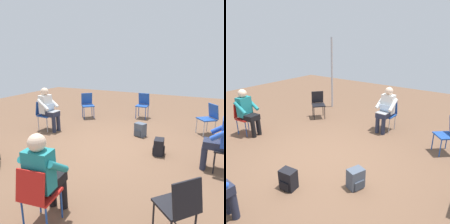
# 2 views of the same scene
# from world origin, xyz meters

# --- Properties ---
(ground_plane) EXTENTS (15.45, 15.45, 0.00)m
(ground_plane) POSITION_xyz_m (0.00, 0.00, 0.00)
(ground_plane) COLOR brown
(chair_east) EXTENTS (0.46, 0.43, 0.85)m
(chair_east) POSITION_xyz_m (2.35, -0.36, 0.50)
(chair_east) COLOR #1E4799
(chair_east) RESTS_ON ground
(chair_northeast) EXTENTS (0.58, 0.59, 0.85)m
(chair_northeast) POSITION_xyz_m (1.89, 1.88, 0.50)
(chair_northeast) COLOR black
(chair_northeast) RESTS_ON ground
(chair_north) EXTENTS (0.45, 0.48, 0.85)m
(chair_north) POSITION_xyz_m (-0.24, 2.67, 0.50)
(chair_north) COLOR red
(chair_north) RESTS_ON ground
(chair_southeast) EXTENTS (0.58, 0.59, 0.85)m
(chair_southeast) POSITION_xyz_m (1.88, -2.01, 0.50)
(chair_southeast) COLOR #1E4799
(chair_southeast) RESTS_ON ground
(person_with_laptop) EXTENTS (0.54, 0.51, 1.24)m
(person_with_laptop) POSITION_xyz_m (2.18, -0.35, 0.69)
(person_with_laptop) COLOR #23283D
(person_with_laptop) RESTS_ON ground
(person_in_teal) EXTENTS (0.54, 0.55, 1.24)m
(person_in_teal) POSITION_xyz_m (-0.22, 2.51, 0.69)
(person_in_teal) COLOR black
(person_in_teal) RESTS_ON ground
(backpack_near_laptop_user) EXTENTS (0.27, 0.30, 0.36)m
(backpack_near_laptop_user) POSITION_xyz_m (-1.10, -0.06, 0.16)
(backpack_near_laptop_user) COLOR black
(backpack_near_laptop_user) RESTS_ON ground
(backpack_by_empty_chair) EXTENTS (0.33, 0.30, 0.36)m
(backpack_by_empty_chair) POSITION_xyz_m (-0.38, -0.99, 0.16)
(backpack_by_empty_chair) COLOR #475160
(backpack_by_empty_chair) RESTS_ON ground
(tent_pole_near) EXTENTS (0.07, 0.07, 2.50)m
(tent_pole_near) POSITION_xyz_m (3.02, 2.19, 1.25)
(tent_pole_near) COLOR #B2B2B7
(tent_pole_near) RESTS_ON ground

